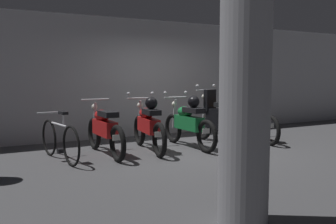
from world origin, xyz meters
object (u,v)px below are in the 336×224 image
(motorbike_slot_2, at_px, (189,122))
(bicycle, at_px, (60,140))
(motorbike_slot_1, at_px, (148,124))
(support_pillar, at_px, (245,82))
(motorbike_slot_0, at_px, (104,129))
(motorbike_slot_3, at_px, (219,119))
(motorbike_slot_4, at_px, (255,118))

(motorbike_slot_2, bearing_deg, bicycle, 179.53)
(motorbike_slot_1, distance_m, support_pillar, 3.94)
(motorbike_slot_1, distance_m, motorbike_slot_2, 0.89)
(motorbike_slot_1, xyz_separation_m, motorbike_slot_2, (0.88, -0.07, 0.00))
(bicycle, bearing_deg, motorbike_slot_0, 6.26)
(motorbike_slot_2, relative_size, bicycle, 1.14)
(motorbike_slot_3, bearing_deg, bicycle, -178.05)
(motorbike_slot_0, xyz_separation_m, motorbike_slot_4, (3.55, -0.13, 0.04))
(motorbike_slot_4, relative_size, support_pillar, 0.68)
(motorbike_slot_1, relative_size, bicycle, 1.13)
(motorbike_slot_2, relative_size, support_pillar, 0.69)
(motorbike_slot_1, bearing_deg, motorbike_slot_0, 177.00)
(motorbike_slot_3, distance_m, motorbike_slot_4, 0.91)
(bicycle, height_order, support_pillar, support_pillar)
(motorbike_slot_0, xyz_separation_m, bicycle, (-0.85, -0.09, -0.13))
(motorbike_slot_0, relative_size, motorbike_slot_2, 1.00)
(bicycle, distance_m, support_pillar, 4.00)
(motorbike_slot_3, distance_m, support_pillar, 4.67)
(motorbike_slot_4, bearing_deg, motorbike_slot_0, 177.89)
(motorbike_slot_0, xyz_separation_m, motorbike_slot_2, (1.77, -0.12, 0.04))
(motorbike_slot_1, distance_m, motorbike_slot_3, 1.77)
(motorbike_slot_0, bearing_deg, motorbike_slot_2, -3.71)
(bicycle, bearing_deg, motorbike_slot_2, -0.47)
(motorbike_slot_3, xyz_separation_m, motorbike_slot_4, (0.90, -0.16, 0.00))
(support_pillar, bearing_deg, motorbike_slot_2, 66.36)
(motorbike_slot_2, bearing_deg, motorbike_slot_4, -0.50)
(motorbike_slot_1, distance_m, bicycle, 1.75)
(motorbike_slot_0, bearing_deg, motorbike_slot_4, -2.11)
(motorbike_slot_4, relative_size, bicycle, 1.12)
(motorbike_slot_4, height_order, support_pillar, support_pillar)
(motorbike_slot_1, relative_size, motorbike_slot_3, 1.16)
(motorbike_slot_3, bearing_deg, motorbike_slot_0, -179.44)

